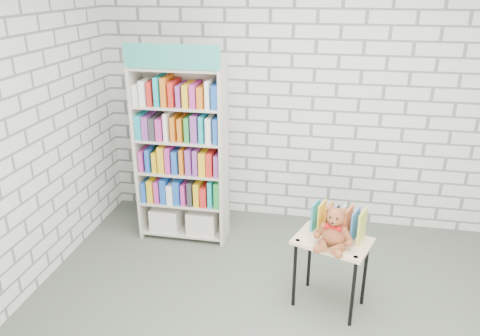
# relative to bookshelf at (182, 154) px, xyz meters

# --- Properties ---
(room_shell) EXTENTS (4.52, 4.02, 2.81)m
(room_shell) POSITION_rel_bookshelf_xyz_m (1.24, -1.36, 0.87)
(room_shell) COLOR silver
(room_shell) RESTS_ON ground
(bookshelf) EXTENTS (0.89, 0.35, 2.00)m
(bookshelf) POSITION_rel_bookshelf_xyz_m (0.00, 0.00, 0.00)
(bookshelf) COLOR beige
(bookshelf) RESTS_ON ground
(display_table) EXTENTS (0.68, 0.57, 0.62)m
(display_table) POSITION_rel_bookshelf_xyz_m (1.51, -0.89, -0.38)
(display_table) COLOR #DAAF82
(display_table) RESTS_ON ground
(table_books) EXTENTS (0.44, 0.30, 0.24)m
(table_books) POSITION_rel_bookshelf_xyz_m (1.54, -0.81, -0.17)
(table_books) COLOR teal
(table_books) RESTS_ON display_table
(teddy_bear) EXTENTS (0.30, 0.29, 0.33)m
(teddy_bear) POSITION_rel_bookshelf_xyz_m (1.51, -0.99, -0.16)
(teddy_bear) COLOR brown
(teddy_bear) RESTS_ON display_table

